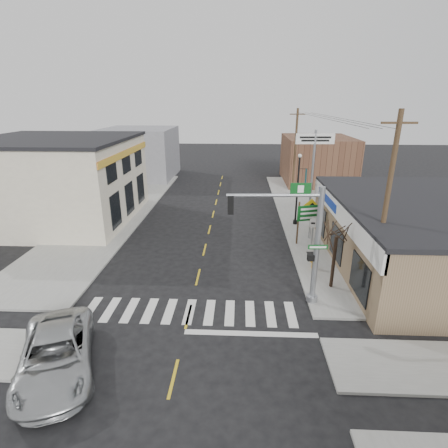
{
  "coord_description": "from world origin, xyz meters",
  "views": [
    {
      "loc": [
        2.39,
        -14.35,
        9.94
      ],
      "look_at": [
        1.48,
        5.57,
        2.8
      ],
      "focal_mm": 28.0,
      "sensor_mm": 36.0,
      "label": 1
    }
  ],
  "objects_px": {
    "traffic_signal_pole": "(303,234)",
    "guide_sign": "(309,218)",
    "suv": "(56,354)",
    "fire_hydrant": "(313,262)",
    "bare_tree": "(338,227)",
    "utility_pole_near": "(386,208)",
    "dance_center_sign": "(314,151)",
    "utility_pole_far": "(295,152)",
    "lamp_post": "(299,184)"
  },
  "relations": [
    {
      "from": "lamp_post",
      "to": "utility_pole_near",
      "type": "distance_m",
      "value": 11.48
    },
    {
      "from": "utility_pole_near",
      "to": "lamp_post",
      "type": "bearing_deg",
      "value": 99.68
    },
    {
      "from": "traffic_signal_pole",
      "to": "guide_sign",
      "type": "xyz_separation_m",
      "value": [
        1.81,
        7.61,
        -1.7
      ]
    },
    {
      "from": "traffic_signal_pole",
      "to": "bare_tree",
      "type": "bearing_deg",
      "value": 33.44
    },
    {
      "from": "utility_pole_near",
      "to": "traffic_signal_pole",
      "type": "bearing_deg",
      "value": -171.86
    },
    {
      "from": "utility_pole_near",
      "to": "guide_sign",
      "type": "bearing_deg",
      "value": 105.59
    },
    {
      "from": "dance_center_sign",
      "to": "utility_pole_far",
      "type": "xyz_separation_m",
      "value": [
        -0.92,
        5.02,
        -0.84
      ]
    },
    {
      "from": "lamp_post",
      "to": "fire_hydrant",
      "type": "bearing_deg",
      "value": -96.23
    },
    {
      "from": "bare_tree",
      "to": "utility_pole_far",
      "type": "height_order",
      "value": "utility_pole_far"
    },
    {
      "from": "dance_center_sign",
      "to": "bare_tree",
      "type": "distance_m",
      "value": 14.72
    },
    {
      "from": "bare_tree",
      "to": "traffic_signal_pole",
      "type": "bearing_deg",
      "value": -143.42
    },
    {
      "from": "suv",
      "to": "fire_hydrant",
      "type": "xyz_separation_m",
      "value": [
        11.49,
        9.06,
        -0.26
      ]
    },
    {
      "from": "dance_center_sign",
      "to": "utility_pole_near",
      "type": "height_order",
      "value": "utility_pole_near"
    },
    {
      "from": "lamp_post",
      "to": "utility_pole_near",
      "type": "relative_size",
      "value": 0.61
    },
    {
      "from": "guide_sign",
      "to": "bare_tree",
      "type": "relative_size",
      "value": 0.7
    },
    {
      "from": "suv",
      "to": "guide_sign",
      "type": "height_order",
      "value": "guide_sign"
    },
    {
      "from": "suv",
      "to": "fire_hydrant",
      "type": "bearing_deg",
      "value": 16.65
    },
    {
      "from": "suv",
      "to": "bare_tree",
      "type": "xyz_separation_m",
      "value": [
        12.05,
        6.84,
        2.84
      ]
    },
    {
      "from": "guide_sign",
      "to": "utility_pole_far",
      "type": "xyz_separation_m",
      "value": [
        0.8,
        13.48,
        2.62
      ]
    },
    {
      "from": "bare_tree",
      "to": "suv",
      "type": "bearing_deg",
      "value": -150.42
    },
    {
      "from": "fire_hydrant",
      "to": "utility_pole_far",
      "type": "bearing_deg",
      "value": 86.4
    },
    {
      "from": "traffic_signal_pole",
      "to": "utility_pole_near",
      "type": "height_order",
      "value": "utility_pole_near"
    },
    {
      "from": "suv",
      "to": "lamp_post",
      "type": "relative_size",
      "value": 0.98
    },
    {
      "from": "traffic_signal_pole",
      "to": "dance_center_sign",
      "type": "height_order",
      "value": "dance_center_sign"
    },
    {
      "from": "bare_tree",
      "to": "fire_hydrant",
      "type": "bearing_deg",
      "value": 104.15
    },
    {
      "from": "fire_hydrant",
      "to": "utility_pole_near",
      "type": "bearing_deg",
      "value": -50.22
    },
    {
      "from": "bare_tree",
      "to": "utility_pole_near",
      "type": "xyz_separation_m",
      "value": [
        1.95,
        -0.8,
        1.34
      ]
    },
    {
      "from": "lamp_post",
      "to": "utility_pole_far",
      "type": "xyz_separation_m",
      "value": [
        0.96,
        9.2,
        1.25
      ]
    },
    {
      "from": "guide_sign",
      "to": "suv",
      "type": "bearing_deg",
      "value": -148.58
    },
    {
      "from": "dance_center_sign",
      "to": "utility_pole_far",
      "type": "height_order",
      "value": "utility_pole_far"
    },
    {
      "from": "guide_sign",
      "to": "fire_hydrant",
      "type": "height_order",
      "value": "guide_sign"
    },
    {
      "from": "utility_pole_far",
      "to": "bare_tree",
      "type": "bearing_deg",
      "value": -95.05
    },
    {
      "from": "suv",
      "to": "guide_sign",
      "type": "distance_m",
      "value": 17.52
    },
    {
      "from": "guide_sign",
      "to": "utility_pole_near",
      "type": "relative_size",
      "value": 0.33
    },
    {
      "from": "dance_center_sign",
      "to": "bare_tree",
      "type": "relative_size",
      "value": 1.64
    },
    {
      "from": "suv",
      "to": "dance_center_sign",
      "type": "distance_m",
      "value": 25.72
    },
    {
      "from": "suv",
      "to": "guide_sign",
      "type": "xyz_separation_m",
      "value": [
        11.78,
        12.9,
        1.34
      ]
    },
    {
      "from": "bare_tree",
      "to": "guide_sign",
      "type": "bearing_deg",
      "value": 92.58
    },
    {
      "from": "traffic_signal_pole",
      "to": "utility_pole_near",
      "type": "distance_m",
      "value": 4.26
    },
    {
      "from": "suv",
      "to": "guide_sign",
      "type": "relative_size",
      "value": 1.82
    },
    {
      "from": "dance_center_sign",
      "to": "utility_pole_far",
      "type": "distance_m",
      "value": 5.17
    },
    {
      "from": "suv",
      "to": "utility_pole_near",
      "type": "relative_size",
      "value": 0.6
    },
    {
      "from": "fire_hydrant",
      "to": "utility_pole_far",
      "type": "xyz_separation_m",
      "value": [
        1.09,
        17.32,
        4.21
      ]
    },
    {
      "from": "dance_center_sign",
      "to": "utility_pole_far",
      "type": "bearing_deg",
      "value": 97.13
    },
    {
      "from": "suv",
      "to": "dance_center_sign",
      "type": "relative_size",
      "value": 0.77
    },
    {
      "from": "traffic_signal_pole",
      "to": "lamp_post",
      "type": "xyz_separation_m",
      "value": [
        1.66,
        11.89,
        -0.34
      ]
    },
    {
      "from": "traffic_signal_pole",
      "to": "guide_sign",
      "type": "distance_m",
      "value": 8.0
    },
    {
      "from": "traffic_signal_pole",
      "to": "fire_hydrant",
      "type": "relative_size",
      "value": 8.45
    },
    {
      "from": "suv",
      "to": "utility_pole_near",
      "type": "height_order",
      "value": "utility_pole_near"
    },
    {
      "from": "fire_hydrant",
      "to": "dance_center_sign",
      "type": "xyz_separation_m",
      "value": [
        2.01,
        12.3,
        5.05
      ]
    }
  ]
}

